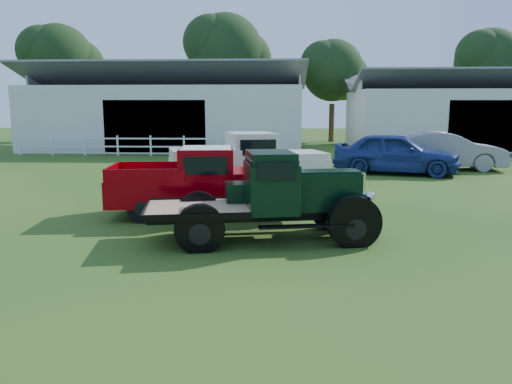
# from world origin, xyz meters

# --- Properties ---
(ground) EXTENTS (120.00, 120.00, 0.00)m
(ground) POSITION_xyz_m (0.00, 0.00, 0.00)
(ground) COLOR #1F4714
(shed_left) EXTENTS (18.80, 10.20, 5.60)m
(shed_left) POSITION_xyz_m (-7.00, 26.00, 2.80)
(shed_left) COLOR silver
(shed_left) RESTS_ON ground
(shed_right) EXTENTS (16.80, 9.20, 5.20)m
(shed_right) POSITION_xyz_m (14.00, 27.00, 2.60)
(shed_right) COLOR silver
(shed_right) RESTS_ON ground
(fence_rail) EXTENTS (14.20, 0.16, 1.20)m
(fence_rail) POSITION_xyz_m (-8.00, 20.00, 0.60)
(fence_rail) COLOR white
(fence_rail) RESTS_ON ground
(tree_a) EXTENTS (6.30, 6.30, 10.50)m
(tree_a) POSITION_xyz_m (-18.00, 33.00, 5.25)
(tree_a) COLOR black
(tree_a) RESTS_ON ground
(tree_b) EXTENTS (6.90, 6.90, 11.50)m
(tree_b) POSITION_xyz_m (-4.00, 34.00, 5.75)
(tree_b) COLOR black
(tree_b) RESTS_ON ground
(tree_c) EXTENTS (5.40, 5.40, 9.00)m
(tree_c) POSITION_xyz_m (5.00, 33.00, 4.50)
(tree_c) COLOR black
(tree_c) RESTS_ON ground
(tree_d) EXTENTS (6.00, 6.00, 10.00)m
(tree_d) POSITION_xyz_m (18.00, 34.00, 5.00)
(tree_d) COLOR black
(tree_d) RESTS_ON ground
(vintage_flatbed) EXTENTS (5.12, 2.74, 1.93)m
(vintage_flatbed) POSITION_xyz_m (0.42, 1.17, 0.96)
(vintage_flatbed) COLOR black
(vintage_flatbed) RESTS_ON ground
(red_pickup) EXTENTS (5.23, 2.47, 1.84)m
(red_pickup) POSITION_xyz_m (-1.32, 3.59, 0.92)
(red_pickup) COLOR #8D0009
(red_pickup) RESTS_ON ground
(white_pickup) EXTENTS (5.77, 3.56, 1.98)m
(white_pickup) POSITION_xyz_m (-0.35, 7.28, 0.99)
(white_pickup) COLOR silver
(white_pickup) RESTS_ON ground
(misc_car_blue) EXTENTS (5.66, 3.54, 1.80)m
(misc_car_blue) POSITION_xyz_m (5.72, 12.37, 0.90)
(misc_car_blue) COLOR navy
(misc_car_blue) RESTS_ON ground
(misc_car_grey) EXTENTS (5.43, 2.37, 1.74)m
(misc_car_grey) POSITION_xyz_m (8.35, 14.06, 0.87)
(misc_car_grey) COLOR gray
(misc_car_grey) RESTS_ON ground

